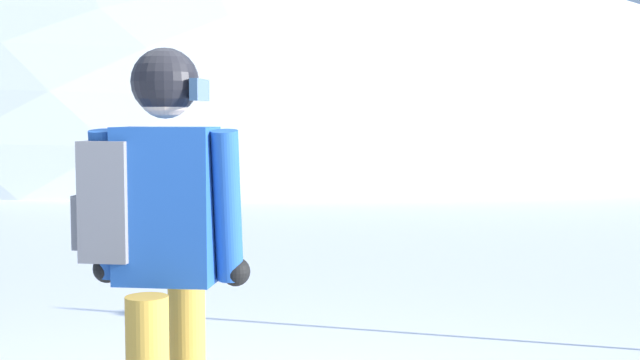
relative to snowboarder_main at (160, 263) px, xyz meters
name	(u,v)px	position (x,y,z in m)	size (l,w,h in m)	color
ridge_peak_main	(235,154)	(-5.84, 28.68, -0.92)	(39.76, 35.78, 14.27)	white
snowboarder_main	(160,263)	(0.00, 0.00, 0.00)	(0.64, 1.84, 1.71)	black
rock_small	(147,246)	(-2.03, 6.06, -0.92)	(0.55, 0.47, 0.38)	#282628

